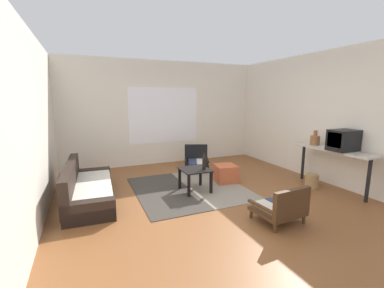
{
  "coord_description": "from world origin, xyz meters",
  "views": [
    {
      "loc": [
        -2.0,
        -3.59,
        1.75
      ],
      "look_at": [
        -0.01,
        1.08,
        0.83
      ],
      "focal_mm": 24.04,
      "sensor_mm": 36.0,
      "label": 1
    }
  ],
  "objects": [
    {
      "name": "armchair_striped_foreground",
      "position": [
        0.49,
        -0.96,
        0.24
      ],
      "size": [
        0.67,
        0.61,
        0.55
      ],
      "color": "#472D19",
      "rests_on": "ground"
    },
    {
      "name": "clay_vase",
      "position": [
        2.34,
        0.19,
        0.9
      ],
      "size": [
        0.18,
        0.18,
        0.3
      ],
      "color": "#935B38",
      "rests_on": "console_shelf"
    },
    {
      "name": "wicker_basket",
      "position": [
        2.08,
        -0.04,
        0.13
      ],
      "size": [
        0.25,
        0.25,
        0.27
      ],
      "primitive_type": "cylinder",
      "color": "#9E7A4C",
      "rests_on": "ground"
    },
    {
      "name": "ottoman_orange",
      "position": [
        0.68,
        0.92,
        0.18
      ],
      "size": [
        0.48,
        0.48,
        0.36
      ],
      "primitive_type": "cube",
      "rotation": [
        0.0,
        0.0,
        -0.14
      ],
      "color": "#BC5633",
      "rests_on": "ground"
    },
    {
      "name": "far_wall_with_window",
      "position": [
        0.0,
        3.06,
        1.35
      ],
      "size": [
        5.6,
        0.13,
        2.7
      ],
      "color": "silver",
      "rests_on": "ground"
    },
    {
      "name": "area_rug",
      "position": [
        -0.18,
        0.85,
        0.01
      ],
      "size": [
        2.06,
        2.16,
        0.01
      ],
      "color": "#38332D",
      "rests_on": "ground"
    },
    {
      "name": "console_shelf",
      "position": [
        2.34,
        -0.25,
        0.7
      ],
      "size": [
        0.39,
        1.52,
        0.8
      ],
      "color": "beige",
      "rests_on": "ground"
    },
    {
      "name": "crt_television",
      "position": [
        2.34,
        -0.43,
        0.99
      ],
      "size": [
        0.48,
        0.36,
        0.38
      ],
      "color": "black",
      "rests_on": "console_shelf"
    },
    {
      "name": "coffee_table",
      "position": [
        -0.13,
        0.67,
        0.34
      ],
      "size": [
        0.52,
        0.54,
        0.43
      ],
      "color": "black",
      "rests_on": "ground"
    },
    {
      "name": "couch",
      "position": [
        -2.02,
        0.99,
        0.2
      ],
      "size": [
        0.84,
        1.98,
        0.65
      ],
      "color": "black",
      "rests_on": "ground"
    },
    {
      "name": "glass_bottle",
      "position": [
        0.03,
        0.59,
        0.56
      ],
      "size": [
        0.07,
        0.07,
        0.3
      ],
      "color": "black",
      "rests_on": "coffee_table"
    },
    {
      "name": "armchair_by_window",
      "position": [
        0.51,
        2.02,
        0.26
      ],
      "size": [
        0.74,
        0.75,
        0.6
      ],
      "color": "black",
      "rests_on": "ground"
    },
    {
      "name": "side_wall_left",
      "position": [
        -2.66,
        0.3,
        1.35
      ],
      "size": [
        0.12,
        6.6,
        2.7
      ],
      "primitive_type": "cube",
      "color": "silver",
      "rests_on": "ground"
    },
    {
      "name": "side_wall_right",
      "position": [
        2.66,
        0.3,
        1.35
      ],
      "size": [
        0.12,
        6.6,
        2.7
      ],
      "primitive_type": "cube",
      "color": "silver",
      "rests_on": "ground"
    },
    {
      "name": "ground_plane",
      "position": [
        0.0,
        0.0,
        0.0
      ],
      "size": [
        7.8,
        7.8,
        0.0
      ],
      "primitive_type": "plane",
      "color": "brown"
    }
  ]
}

